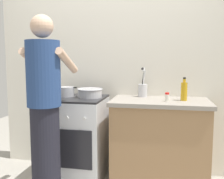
% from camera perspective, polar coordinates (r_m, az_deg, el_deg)
% --- Properties ---
extents(back_wall, '(3.20, 0.10, 2.50)m').
position_cam_1_polar(back_wall, '(3.05, 4.21, 5.42)').
color(back_wall, silver).
rests_on(back_wall, ground).
extents(countertop, '(1.00, 0.60, 0.90)m').
position_cam_1_polar(countertop, '(2.81, 10.36, -11.33)').
color(countertop, '#99724C').
rests_on(countertop, ground).
extents(stove_range, '(0.60, 0.62, 0.90)m').
position_cam_1_polar(stove_range, '(2.96, -7.62, -10.38)').
color(stove_range, silver).
rests_on(stove_range, ground).
extents(pot, '(0.24, 0.18, 0.11)m').
position_cam_1_polar(pot, '(2.95, -10.02, -0.47)').
color(pot, '#B2B2B7').
rests_on(pot, stove_range).
extents(mixing_bowl, '(0.28, 0.28, 0.10)m').
position_cam_1_polar(mixing_bowl, '(2.85, -4.89, -0.67)').
color(mixing_bowl, '#B7B7BC').
rests_on(mixing_bowl, stove_range).
extents(utensil_crock, '(0.10, 0.10, 0.33)m').
position_cam_1_polar(utensil_crock, '(2.90, 6.80, 0.18)').
color(utensil_crock, silver).
rests_on(utensil_crock, countertop).
extents(spice_bottle, '(0.04, 0.04, 0.09)m').
position_cam_1_polar(spice_bottle, '(2.63, 12.03, -1.64)').
color(spice_bottle, silver).
rests_on(spice_bottle, countertop).
extents(oil_bottle, '(0.06, 0.06, 0.24)m').
position_cam_1_polar(oil_bottle, '(2.71, 15.58, -0.31)').
color(oil_bottle, gold).
rests_on(oil_bottle, countertop).
extents(person, '(0.41, 0.50, 1.70)m').
position_cam_1_polar(person, '(2.41, -14.60, -4.46)').
color(person, black).
rests_on(person, ground).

